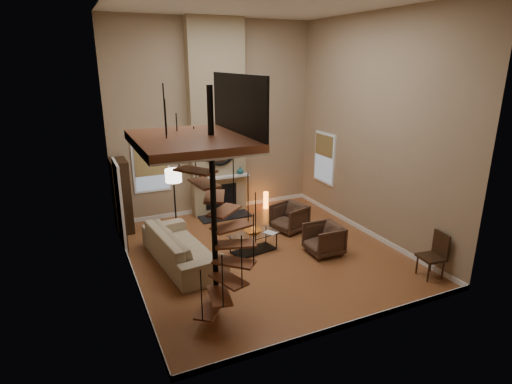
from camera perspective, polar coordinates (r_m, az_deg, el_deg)
name	(u,v)px	position (r m, az deg, el deg)	size (l,w,h in m)	color
ground	(263,253)	(9.99, 0.97, -8.34)	(6.00, 6.50, 0.01)	#A96536
back_wall	(215,120)	(12.09, -5.72, 9.88)	(6.00, 0.02, 5.50)	#998163
front_wall	(357,174)	(6.41, 13.73, 2.47)	(6.00, 0.02, 5.50)	#998163
left_wall	(121,150)	(8.29, -18.07, 5.50)	(0.02, 6.50, 5.50)	#998163
right_wall	(373,129)	(10.75, 15.79, 8.32)	(0.02, 6.50, 5.50)	#998163
ceiling	(264,1)	(9.04, 1.16, 24.79)	(6.00, 6.50, 0.01)	silver
baseboard_back	(217,208)	(12.73, -5.34, -2.21)	(6.00, 0.02, 0.12)	white
baseboard_front	(345,326)	(7.57, 12.13, -17.56)	(6.00, 0.02, 0.12)	white
baseboard_left	(135,276)	(9.21, -16.39, -11.06)	(0.02, 6.50, 0.12)	white
baseboard_right	(364,230)	(11.46, 14.64, -5.05)	(0.02, 6.50, 0.12)	white
chimney_breast	(217,121)	(11.92, -5.42, 9.77)	(1.60, 0.38, 5.50)	#998763
hearth	(225,216)	(12.15, -4.27, -3.37)	(1.50, 0.60, 0.04)	black
firebox	(221,196)	(12.23, -4.81, -0.60)	(0.95, 0.02, 0.72)	black
mantel	(222,177)	(11.98, -4.75, 2.01)	(1.70, 0.18, 0.06)	white
mirror_frame	(220,150)	(11.85, -4.95, 5.81)	(0.94, 0.94, 0.10)	black
mirror_disc	(220,150)	(11.86, -4.96, 5.82)	(0.80, 0.80, 0.01)	white
vase_left	(203,174)	(11.81, -7.34, 2.47)	(0.24, 0.24, 0.25)	black
vase_right	(240,170)	(12.19, -2.18, 2.99)	(0.20, 0.20, 0.21)	#174C50
window_back	(151,165)	(11.81, -14.26, 3.65)	(1.02, 0.06, 1.52)	white
window_right	(324,157)	(12.50, 9.40, 4.75)	(0.06, 1.02, 1.52)	white
entry_door	(120,205)	(10.47, -18.20, -1.76)	(0.10, 1.05, 2.16)	white
loft	(196,136)	(6.65, -8.22, 7.61)	(1.70, 2.20, 1.09)	brown
spiral_stair	(215,219)	(7.13, -5.70, -3.77)	(1.47, 1.47, 4.06)	black
hutch	(121,196)	(11.49, -18.05, -0.56)	(0.42, 0.88, 1.97)	#301C10
sofa	(181,246)	(9.51, -10.27, -7.37)	(2.68, 1.05, 0.78)	tan
armchair_near	(291,217)	(11.18, 4.89, -3.47)	(0.79, 0.82, 0.74)	#452E20
armchair_far	(326,239)	(9.97, 9.68, -6.39)	(0.77, 0.79, 0.72)	#452E20
coffee_table	(254,240)	(9.92, -0.33, -6.69)	(1.23, 0.76, 0.44)	silver
bowl	(253,231)	(9.87, -0.46, -5.45)	(0.42, 0.42, 0.10)	orange
book	(270,233)	(9.86, 1.89, -5.72)	(0.22, 0.29, 0.03)	gray
floor_lamp	(174,181)	(10.88, -11.28, 1.54)	(0.42, 0.42, 1.73)	black
accent_lamp	(266,200)	(12.76, 1.36, -1.18)	(0.15, 0.15, 0.55)	orange
side_chair	(435,253)	(9.52, 23.45, -7.74)	(0.52, 0.52, 0.99)	#301C10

